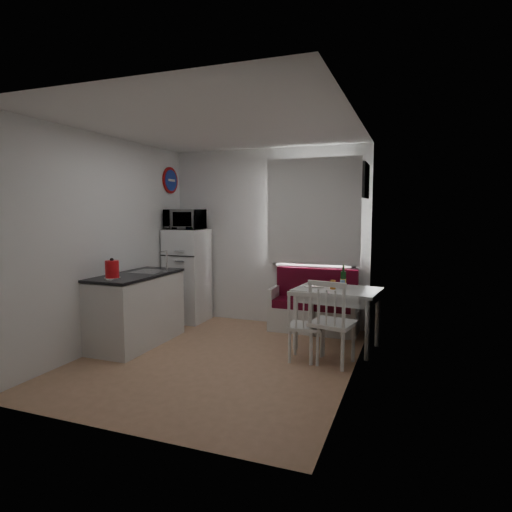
{
  "coord_description": "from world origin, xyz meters",
  "views": [
    {
      "loc": [
        2.07,
        -4.29,
        1.68
      ],
      "look_at": [
        0.28,
        0.5,
        1.14
      ],
      "focal_mm": 30.0,
      "sensor_mm": 36.0,
      "label": 1
    }
  ],
  "objects_px": {
    "bench": "(314,311)",
    "dining_table": "(338,295)",
    "microwave": "(185,219)",
    "wine_bottle": "(343,276)",
    "chair_right": "(331,314)",
    "chair_left": "(304,318)",
    "kettle": "(112,269)",
    "fridge": "(187,275)",
    "kitchen_counter": "(137,308)"
  },
  "relations": [
    {
      "from": "microwave",
      "to": "wine_bottle",
      "type": "height_order",
      "value": "microwave"
    },
    {
      "from": "dining_table",
      "to": "kettle",
      "type": "bearing_deg",
      "value": -145.82
    },
    {
      "from": "bench",
      "to": "kettle",
      "type": "height_order",
      "value": "kettle"
    },
    {
      "from": "chair_left",
      "to": "fridge",
      "type": "bearing_deg",
      "value": 147.85
    },
    {
      "from": "microwave",
      "to": "kettle",
      "type": "xyz_separation_m",
      "value": [
        0.03,
        -1.71,
        -0.54
      ]
    },
    {
      "from": "fridge",
      "to": "wine_bottle",
      "type": "relative_size",
      "value": 4.98
    },
    {
      "from": "kitchen_counter",
      "to": "bench",
      "type": "xyz_separation_m",
      "value": [
        1.97,
        1.35,
        -0.17
      ]
    },
    {
      "from": "bench",
      "to": "chair_right",
      "type": "height_order",
      "value": "chair_right"
    },
    {
      "from": "kettle",
      "to": "wine_bottle",
      "type": "distance_m",
      "value": 2.75
    },
    {
      "from": "chair_right",
      "to": "microwave",
      "type": "xyz_separation_m",
      "value": [
        -2.43,
        1.14,
        0.97
      ]
    },
    {
      "from": "chair_right",
      "to": "kitchen_counter",
      "type": "bearing_deg",
      "value": -167.49
    },
    {
      "from": "chair_right",
      "to": "kettle",
      "type": "distance_m",
      "value": 2.5
    },
    {
      "from": "kitchen_counter",
      "to": "microwave",
      "type": "distance_m",
      "value": 1.63
    },
    {
      "from": "kettle",
      "to": "wine_bottle",
      "type": "xyz_separation_m",
      "value": [
        2.4,
        1.34,
        -0.14
      ]
    },
    {
      "from": "kettle",
      "to": "microwave",
      "type": "bearing_deg",
      "value": 91.01
    },
    {
      "from": "microwave",
      "to": "fridge",
      "type": "bearing_deg",
      "value": 90.0
    },
    {
      "from": "wine_bottle",
      "to": "chair_right",
      "type": "bearing_deg",
      "value": -90.0
    },
    {
      "from": "fridge",
      "to": "kettle",
      "type": "distance_m",
      "value": 1.78
    },
    {
      "from": "dining_table",
      "to": "kettle",
      "type": "height_order",
      "value": "kettle"
    },
    {
      "from": "chair_left",
      "to": "kettle",
      "type": "xyz_separation_m",
      "value": [
        -2.1,
        -0.58,
        0.52
      ]
    },
    {
      "from": "fridge",
      "to": "wine_bottle",
      "type": "xyz_separation_m",
      "value": [
        2.43,
        -0.42,
        0.18
      ]
    },
    {
      "from": "dining_table",
      "to": "microwave",
      "type": "distance_m",
      "value": 2.59
    },
    {
      "from": "bench",
      "to": "microwave",
      "type": "relative_size",
      "value": 2.25
    },
    {
      "from": "kitchen_counter",
      "to": "fridge",
      "type": "xyz_separation_m",
      "value": [
        0.02,
        1.24,
        0.25
      ]
    },
    {
      "from": "bench",
      "to": "chair_left",
      "type": "height_order",
      "value": "bench"
    },
    {
      "from": "bench",
      "to": "fridge",
      "type": "height_order",
      "value": "fridge"
    },
    {
      "from": "bench",
      "to": "dining_table",
      "type": "distance_m",
      "value": 0.85
    },
    {
      "from": "kitchen_counter",
      "to": "chair_left",
      "type": "height_order",
      "value": "kitchen_counter"
    },
    {
      "from": "kitchen_counter",
      "to": "chair_right",
      "type": "xyz_separation_m",
      "value": [
        2.45,
        0.06,
        0.13
      ]
    },
    {
      "from": "kitchen_counter",
      "to": "wine_bottle",
      "type": "xyz_separation_m",
      "value": [
        2.45,
        0.82,
        0.43
      ]
    },
    {
      "from": "kettle",
      "to": "dining_table",
      "type": "bearing_deg",
      "value": 27.73
    },
    {
      "from": "bench",
      "to": "fridge",
      "type": "distance_m",
      "value": 2.0
    },
    {
      "from": "chair_right",
      "to": "kettle",
      "type": "bearing_deg",
      "value": -155.51
    },
    {
      "from": "kitchen_counter",
      "to": "microwave",
      "type": "relative_size",
      "value": 2.43
    },
    {
      "from": "bench",
      "to": "microwave",
      "type": "height_order",
      "value": "microwave"
    },
    {
      "from": "chair_right",
      "to": "wine_bottle",
      "type": "distance_m",
      "value": 0.82
    },
    {
      "from": "kitchen_counter",
      "to": "chair_right",
      "type": "bearing_deg",
      "value": 1.34
    },
    {
      "from": "chair_right",
      "to": "wine_bottle",
      "type": "bearing_deg",
      "value": 101.17
    },
    {
      "from": "chair_left",
      "to": "kitchen_counter",
      "type": "bearing_deg",
      "value": 178.59
    },
    {
      "from": "fridge",
      "to": "wine_bottle",
      "type": "bearing_deg",
      "value": -9.8
    },
    {
      "from": "fridge",
      "to": "kitchen_counter",
      "type": "bearing_deg",
      "value": -90.9
    },
    {
      "from": "fridge",
      "to": "chair_left",
      "type": "bearing_deg",
      "value": -28.85
    },
    {
      "from": "dining_table",
      "to": "chair_left",
      "type": "bearing_deg",
      "value": -104.48
    },
    {
      "from": "bench",
      "to": "chair_right",
      "type": "distance_m",
      "value": 1.41
    },
    {
      "from": "bench",
      "to": "dining_table",
      "type": "bearing_deg",
      "value": -55.61
    },
    {
      "from": "chair_left",
      "to": "bench",
      "type": "bearing_deg",
      "value": 94.7
    },
    {
      "from": "fridge",
      "to": "microwave",
      "type": "height_order",
      "value": "microwave"
    },
    {
      "from": "kitchen_counter",
      "to": "chair_left",
      "type": "bearing_deg",
      "value": 1.89
    },
    {
      "from": "microwave",
      "to": "wine_bottle",
      "type": "xyz_separation_m",
      "value": [
        2.43,
        -0.37,
        -0.68
      ]
    },
    {
      "from": "kitchen_counter",
      "to": "kettle",
      "type": "relative_size",
      "value": 5.4
    }
  ]
}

